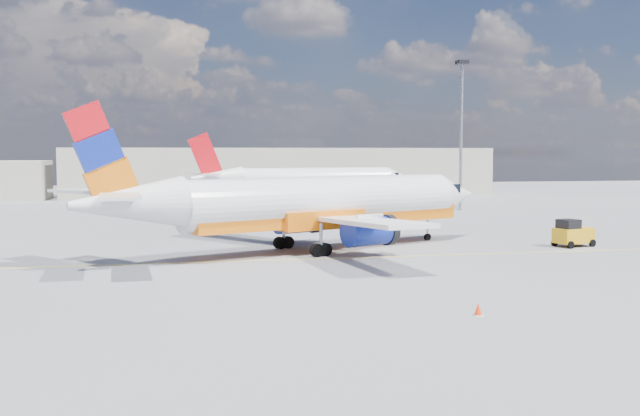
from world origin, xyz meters
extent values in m
plane|color=slate|center=(0.00, 0.00, 0.00)|extent=(240.00, 240.00, 0.00)
cube|color=yellow|center=(0.00, 3.00, 0.01)|extent=(70.00, 0.15, 0.01)
cube|color=beige|center=(5.00, 75.00, 4.00)|extent=(70.00, 14.00, 8.00)
cylinder|color=white|center=(-1.57, 7.15, 3.72)|extent=(22.29, 12.20, 3.52)
cone|color=white|center=(10.78, 12.45, 3.72)|extent=(5.19, 4.86, 3.52)
cone|color=white|center=(-15.35, 1.24, 4.08)|extent=(7.97, 5.92, 3.34)
cube|color=black|center=(9.45, 11.88, 4.29)|extent=(2.55, 2.88, 0.72)
cube|color=orange|center=(-1.10, 7.35, 2.53)|extent=(22.04, 11.63, 1.24)
cube|color=white|center=(-5.85, 13.19, 2.79)|extent=(10.14, 11.88, 0.83)
cube|color=white|center=(-0.15, -0.11, 2.79)|extent=(5.25, 12.78, 0.83)
cylinder|color=navy|center=(-2.93, 11.63, 1.81)|extent=(4.19, 3.27, 1.96)
cylinder|color=navy|center=(0.74, 3.08, 1.81)|extent=(4.19, 3.27, 1.96)
cylinder|color=black|center=(-1.41, 12.28, 1.81)|extent=(1.33, 2.20, 2.17)
cylinder|color=black|center=(2.26, 3.73, 1.81)|extent=(1.33, 2.20, 2.17)
cube|color=orange|center=(-16.78, 0.63, 7.24)|extent=(4.58, 2.20, 6.45)
cube|color=white|center=(-18.08, 3.67, 4.76)|extent=(5.12, 5.39, 0.19)
cube|color=white|center=(-15.47, -2.41, 4.76)|extent=(2.74, 5.35, 0.19)
cylinder|color=#9D9DA5|center=(7.93, 11.23, 1.29)|extent=(0.24, 0.24, 2.17)
cylinder|color=black|center=(7.93, 11.23, 0.29)|extent=(0.63, 0.46, 0.58)
cylinder|color=black|center=(-4.45, 8.61, 0.47)|extent=(1.01, 0.73, 0.93)
cylinder|color=black|center=(-2.50, 4.05, 0.47)|extent=(1.01, 0.73, 0.93)
cylinder|color=white|center=(6.68, 52.40, 3.52)|extent=(21.74, 7.16, 3.32)
cone|color=white|center=(19.18, 54.70, 3.52)|extent=(4.44, 3.97, 3.32)
cone|color=white|center=(-7.25, 49.83, 3.86)|extent=(7.30, 4.34, 3.16)
cube|color=black|center=(17.83, 54.45, 4.05)|extent=(2.04, 2.51, 0.68)
cube|color=white|center=(7.17, 52.49, 2.39)|extent=(21.63, 6.58, 1.17)
cube|color=white|center=(4.00, 58.86, 2.64)|extent=(7.70, 11.97, 0.78)
cube|color=white|center=(6.48, 45.41, 2.64)|extent=(3.85, 11.90, 0.78)
cylinder|color=white|center=(6.37, 56.81, 1.71)|extent=(3.80, 2.46, 1.86)
cylinder|color=white|center=(7.96, 48.17, 1.71)|extent=(3.80, 2.46, 1.86)
cylinder|color=black|center=(7.91, 57.10, 1.71)|extent=(0.85, 2.11, 2.05)
cylinder|color=black|center=(9.50, 48.45, 1.71)|extent=(0.85, 2.11, 2.05)
cube|color=red|center=(-8.69, 49.57, 6.84)|extent=(4.56, 1.12, 6.10)
cube|color=white|center=(-9.25, 52.64, 4.49)|extent=(4.22, 5.32, 0.18)
cube|color=white|center=(-8.12, 46.49, 4.49)|extent=(2.77, 5.13, 0.18)
cylinder|color=#9D9DA5|center=(16.29, 54.17, 1.22)|extent=(0.20, 0.20, 2.05)
cylinder|color=black|center=(16.29, 54.17, 0.27)|extent=(0.58, 0.33, 0.55)
cylinder|color=black|center=(4.34, 54.35, 0.44)|extent=(0.93, 0.52, 0.88)
cylinder|color=black|center=(5.19, 49.74, 0.44)|extent=(0.93, 0.52, 0.88)
cylinder|color=black|center=(16.39, 5.91, 0.29)|extent=(0.61, 0.38, 0.57)
cylinder|color=black|center=(16.82, 4.36, 0.29)|extent=(0.61, 0.38, 0.57)
cylinder|color=black|center=(18.60, 6.53, 0.29)|extent=(0.61, 0.38, 0.57)
cylinder|color=black|center=(19.03, 4.98, 0.29)|extent=(0.61, 0.38, 0.57)
cube|color=gold|center=(17.71, 5.45, 0.86)|extent=(3.31, 2.35, 1.15)
cube|color=black|center=(17.16, 5.29, 1.78)|extent=(1.70, 1.70, 0.69)
cube|color=white|center=(0.78, -15.10, 0.02)|extent=(0.41, 0.41, 0.04)
cone|color=#FF370A|center=(0.78, -15.10, 0.31)|extent=(0.35, 0.35, 0.53)
cylinder|color=#9D9DA5|center=(22.46, 39.55, 9.05)|extent=(0.40, 0.40, 18.10)
cube|color=black|center=(22.46, 39.55, 18.37)|extent=(1.36, 1.36, 0.45)
camera|label=1|loc=(-12.23, -44.30, 7.24)|focal=40.00mm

